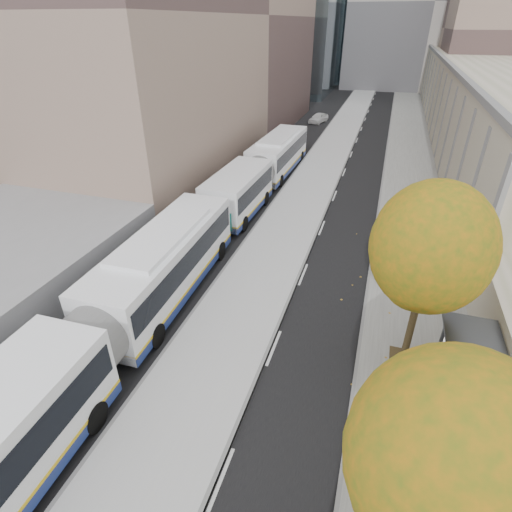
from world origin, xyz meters
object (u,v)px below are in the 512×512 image
at_px(bus_shelter, 482,368).
at_px(bus_far, 264,168).
at_px(bus_near, 115,317).
at_px(distant_car, 318,118).

relative_size(bus_shelter, bus_far, 0.23).
bearing_deg(bus_far, bus_near, -89.08).
height_order(bus_shelter, bus_far, bus_far).
distance_m(bus_shelter, bus_far, 23.25).
bearing_deg(bus_shelter, bus_far, 124.80).
bearing_deg(bus_near, bus_shelter, 2.99).
relative_size(bus_near, distant_car, 5.17).
xyz_separation_m(bus_near, bus_far, (0.16, 20.10, -0.06)).
height_order(bus_far, distant_car, bus_far).
relative_size(bus_shelter, bus_near, 0.23).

